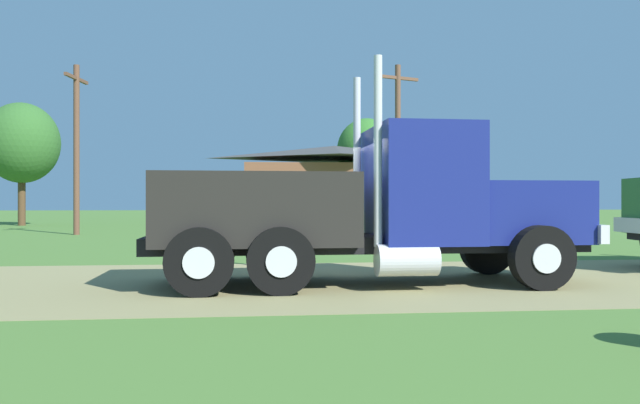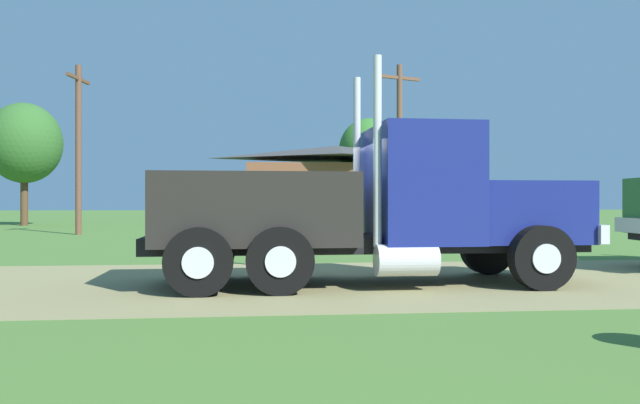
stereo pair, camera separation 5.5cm
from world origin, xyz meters
TOP-DOWN VIEW (x-y plane):
  - ground_plane at (0.00, 0.00)m, footprint 200.00×200.00m
  - dirt_track at (0.00, 0.00)m, footprint 120.00×6.75m
  - truck_foreground_white at (0.82, -0.42)m, footprint 7.83×2.79m
  - shed_building at (4.15, 29.24)m, footprint 12.31×7.12m
  - utility_pole_near at (-8.98, 17.30)m, footprint 0.48×2.20m
  - utility_pole_far at (5.51, 17.11)m, footprint 2.12×0.87m
  - tree_mid at (-15.29, 28.68)m, footprint 4.48×4.48m
  - tree_right at (6.69, 31.55)m, footprint 4.14×4.14m

SIDE VIEW (x-z plane):
  - ground_plane at x=0.00m, z-range 0.00..0.00m
  - dirt_track at x=0.00m, z-range 0.00..0.01m
  - truck_foreground_white at x=0.82m, z-range -0.61..3.23m
  - shed_building at x=4.15m, z-range -0.10..5.04m
  - utility_pole_near at x=-8.98m, z-range 0.25..7.77m
  - utility_pole_far at x=5.51m, z-range 0.25..8.07m
  - tree_right at x=6.69m, z-range 1.34..8.62m
  - tree_mid at x=-15.29m, z-range 1.28..8.82m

